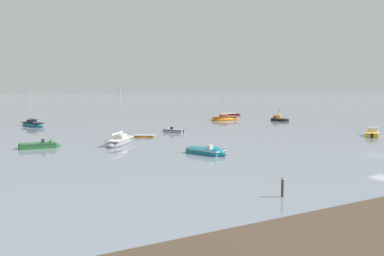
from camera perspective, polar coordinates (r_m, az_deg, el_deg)
sailboat_moored_0 at (r=80.45m, az=-22.21°, el=0.47°), size 4.54×7.10×7.63m
sailboat_moored_1 at (r=88.09m, az=4.81°, el=1.36°), size 7.03×2.66×7.71m
motorboat_moored_0 at (r=66.35m, az=24.83°, el=-0.77°), size 5.21×4.40×1.95m
motorboat_moored_2 at (r=88.47m, az=12.32°, el=1.21°), size 2.30×4.65×1.69m
rowboat_moored_0 at (r=58.75m, az=-6.94°, el=-1.22°), size 3.25×2.56×0.50m
sailboat_moored_2 at (r=52.22m, az=-10.54°, el=-1.97°), size 6.15×6.87×7.92m
motorboat_moored_3 at (r=43.52m, az=2.75°, el=-3.61°), size 3.49×5.33×1.73m
rowboat_moored_1 at (r=104.28m, az=6.20°, el=1.98°), size 3.06×3.76×0.58m
motorboat_moored_4 at (r=51.89m, az=-20.78°, el=-2.44°), size 5.04×1.99×1.69m
motorboat_moored_5 at (r=64.93m, az=-3.05°, el=-0.44°), size 3.41×4.19×1.40m
channel_buoy at (r=98.24m, az=12.57°, el=1.79°), size 0.90×0.90×2.30m
mooring_post_near at (r=27.78m, az=13.05°, el=-8.51°), size 0.22×0.22×1.48m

